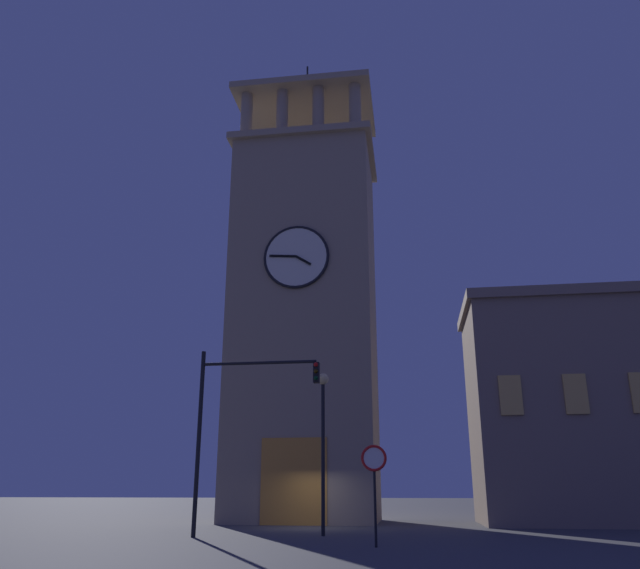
{
  "coord_description": "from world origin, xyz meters",
  "views": [
    {
      "loc": [
        -4.55,
        28.96,
        1.61
      ],
      "look_at": [
        0.33,
        -5.05,
        12.8
      ],
      "focal_mm": 35.36,
      "sensor_mm": 36.0,
      "label": 1
    }
  ],
  "objects": [
    {
      "name": "no_horn_sign",
      "position": [
        -3.36,
        9.21,
        2.27
      ],
      "size": [
        0.78,
        0.14,
        2.9
      ],
      "color": "black",
      "rests_on": "ground_plane"
    },
    {
      "name": "ground_plane",
      "position": [
        0.0,
        0.0,
        0.0
      ],
      "size": [
        200.0,
        200.0,
        0.0
      ],
      "primitive_type": "plane",
      "color": "#424247"
    },
    {
      "name": "street_lamp",
      "position": [
        -1.19,
        4.78,
        4.04
      ],
      "size": [
        0.44,
        0.44,
        5.91
      ],
      "color": "black",
      "rests_on": "ground_plane"
    },
    {
      "name": "traffic_signal_near",
      "position": [
        1.85,
        6.11,
        4.42
      ],
      "size": [
        4.56,
        0.41,
        6.63
      ],
      "color": "black",
      "rests_on": "ground_plane"
    },
    {
      "name": "clocktower",
      "position": [
        1.16,
        -5.03,
        11.05
      ],
      "size": [
        8.27,
        6.76,
        27.73
      ],
      "color": "gray",
      "rests_on": "ground_plane"
    }
  ]
}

